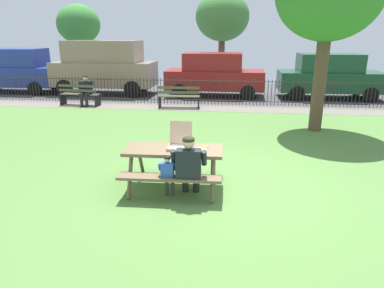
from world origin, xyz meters
TOP-DOWN VIEW (x-y plane):
  - ground at (0.00, 1.98)m, footprint 28.00×11.96m
  - cobblestone_walkway at (0.00, 7.26)m, footprint 28.00×1.40m
  - street_asphalt at (0.00, 11.10)m, footprint 28.00×6.28m
  - picnic_table_foreground at (-0.96, -0.15)m, footprint 1.84×1.53m
  - pizza_box_open at (-0.85, -0.07)m, footprint 0.42×0.47m
  - pizza_slice_on_table at (-0.45, -0.08)m, footprint 0.27×0.31m
  - adult_at_table at (-0.61, -0.64)m, footprint 0.62×0.60m
  - child_at_table at (-0.97, -0.68)m, footprint 0.32×0.31m
  - iron_fence_streetside at (-0.00, 7.96)m, footprint 21.63×0.03m
  - park_bench_left at (-6.03, 7.12)m, footprint 1.63×0.59m
  - park_bench_center at (-1.99, 7.12)m, footprint 1.62×0.54m
  - person_on_park_bench at (-5.75, 7.14)m, footprint 0.62×0.61m
  - parked_car_far_left at (-10.63, 9.94)m, footprint 4.62×2.00m
  - parked_car_left at (-5.95, 9.94)m, footprint 4.74×2.15m
  - parked_car_center at (-0.79, 9.94)m, footprint 4.43×1.98m
  - parked_car_right at (4.28, 9.94)m, footprint 4.41×1.94m
  - far_tree_left at (-9.69, 15.93)m, footprint 2.66×2.66m
  - far_tree_midleft at (-0.70, 15.93)m, footprint 3.19×3.19m

SIDE VIEW (x-z plane):
  - ground at x=0.00m, z-range -0.02..0.00m
  - street_asphalt at x=0.00m, z-range -0.01..0.00m
  - cobblestone_walkway at x=0.00m, z-range -0.01..0.00m
  - park_bench_left at x=-6.03m, z-range -0.01..0.84m
  - park_bench_center at x=-1.99m, z-range -0.01..0.84m
  - child_at_table at x=-0.97m, z-range 0.09..0.92m
  - iron_fence_streetside at x=0.00m, z-range 0.01..1.04m
  - picnic_table_foreground at x=-0.96m, z-range 0.20..0.99m
  - adult_at_table at x=-0.61m, z-range 0.06..1.25m
  - person_on_park_bench at x=-5.75m, z-range 0.06..1.25m
  - pizza_slice_on_table at x=-0.45m, z-range 0.77..0.79m
  - pizza_box_open at x=-0.85m, z-range 0.65..1.11m
  - parked_car_center at x=-0.79m, z-range 0.04..1.98m
  - parked_car_right at x=4.28m, z-range 0.04..1.98m
  - parked_car_far_left at x=-10.63m, z-range 0.06..2.14m
  - parked_car_left at x=-5.95m, z-range 0.08..2.54m
  - far_tree_left at x=-9.69m, z-range 1.02..5.53m
  - far_tree_midleft at x=-0.70m, z-range 1.11..6.27m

